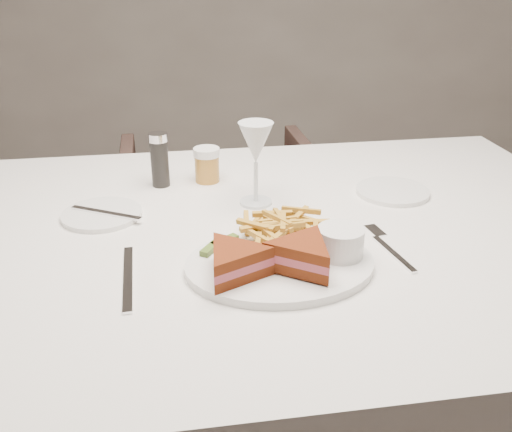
{
  "coord_description": "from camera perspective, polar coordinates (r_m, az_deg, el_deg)",
  "views": [
    {
      "loc": [
        -0.09,
        -0.94,
        1.24
      ],
      "look_at": [
        -0.06,
        -0.0,
        0.8
      ],
      "focal_mm": 40.0,
      "sensor_mm": 36.0,
      "label": 1
    }
  ],
  "objects": [
    {
      "name": "table",
      "position": [
        1.31,
        -0.08,
        -16.1
      ],
      "size": [
        1.58,
        1.16,
        0.75
      ],
      "primitive_type": "cube",
      "rotation": [
        0.0,
        0.0,
        0.12
      ],
      "color": "silver",
      "rests_on": "ground"
    },
    {
      "name": "chair_far",
      "position": [
        2.02,
        -3.29,
        -1.09
      ],
      "size": [
        0.76,
        0.72,
        0.7
      ],
      "primitive_type": "imported",
      "rotation": [
        0.0,
        0.0,
        3.29
      ],
      "color": "#4B352E",
      "rests_on": "ground"
    },
    {
      "name": "table_setting",
      "position": [
        1.04,
        1.05,
        -0.72
      ],
      "size": [
        0.78,
        0.58,
        0.18
      ],
      "color": "white",
      "rests_on": "table"
    }
  ]
}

